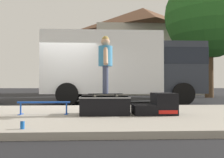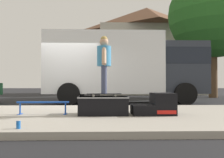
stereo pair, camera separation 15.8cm
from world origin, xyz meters
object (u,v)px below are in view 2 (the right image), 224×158
(grind_rail, at_px, (43,105))
(street_tree_main, at_px, (217,17))
(skate_box, at_px, (103,105))
(soda_can, at_px, (18,125))
(skater_kid, at_px, (104,60))
(box_truck, at_px, (126,65))
(kicker_ramp, at_px, (156,105))
(skateboard, at_px, (104,94))

(grind_rail, distance_m, street_tree_main, 14.71)
(skate_box, xyz_separation_m, soda_can, (-1.31, -1.90, -0.16))
(grind_rail, distance_m, skater_kid, 1.78)
(skate_box, relative_size, box_truck, 0.16)
(box_truck, relative_size, street_tree_main, 0.82)
(skater_kid, bearing_deg, street_tree_main, 54.89)
(skate_box, xyz_separation_m, grind_rail, (-1.41, 0.11, -0.00))
(grind_rail, relative_size, skater_kid, 0.91)
(box_truck, bearing_deg, skater_kid, -99.98)
(box_truck, xyz_separation_m, street_tree_main, (6.55, 5.16, 3.63))
(box_truck, height_order, street_tree_main, street_tree_main)
(soda_can, distance_m, box_truck, 7.90)
(kicker_ramp, distance_m, skateboard, 1.24)
(skateboard, height_order, street_tree_main, street_tree_main)
(skater_kid, relative_size, soda_can, 10.55)
(grind_rail, bearing_deg, box_truck, 65.96)
(kicker_ramp, height_order, soda_can, kicker_ramp)
(kicker_ramp, bearing_deg, grind_rail, 177.60)
(grind_rail, xyz_separation_m, skater_kid, (1.43, -0.15, 1.05))
(kicker_ramp, xyz_separation_m, street_tree_main, (6.31, 10.66, 5.00))
(kicker_ramp, height_order, skater_kid, skater_kid)
(street_tree_main, bearing_deg, skateboard, -125.11)
(skateboard, bearing_deg, kicker_ramp, 2.04)
(kicker_ramp, bearing_deg, street_tree_main, 59.37)
(skater_kid, distance_m, street_tree_main, 13.67)
(kicker_ramp, height_order, skateboard, kicker_ramp)
(kicker_ramp, distance_m, skater_kid, 1.61)
(box_truck, distance_m, street_tree_main, 9.10)
(skater_kid, xyz_separation_m, box_truck, (0.98, 5.54, 0.31))
(skate_box, bearing_deg, grind_rail, 175.52)
(skateboard, distance_m, soda_can, 2.32)
(skate_box, distance_m, skateboard, 0.26)
(box_truck, bearing_deg, street_tree_main, 38.24)
(skater_kid, height_order, street_tree_main, street_tree_main)
(skateboard, relative_size, street_tree_main, 0.10)
(skateboard, bearing_deg, street_tree_main, 54.89)
(skate_box, bearing_deg, skater_kid, -68.60)
(skateboard, relative_size, box_truck, 0.12)
(skateboard, distance_m, box_truck, 5.74)
(skate_box, bearing_deg, soda_can, -124.67)
(skater_kid, xyz_separation_m, soda_can, (-1.33, -1.85, -1.20))
(skater_kid, bearing_deg, grind_rail, 173.84)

